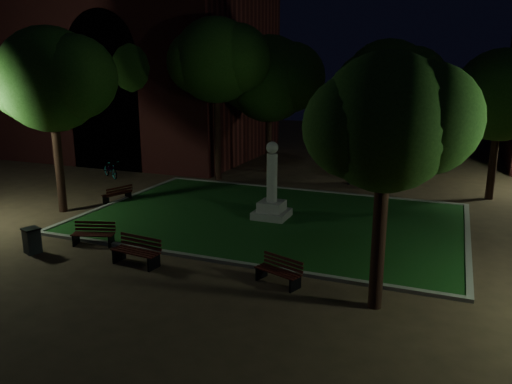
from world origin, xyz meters
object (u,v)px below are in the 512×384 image
Objects in this scene: bench_near_right at (279,272)px; bicycle at (111,169)px; monument at (272,197)px; bench_far_side at (363,178)px; bench_left_side at (118,195)px; bench_near_left at (137,252)px; bench_west_near at (94,234)px; trash_bin at (32,240)px.

bicycle reaches higher than bench_near_right.
monument is 1.79× the size of bench_far_side.
monument is 6.40m from bench_near_right.
monument reaches higher than bench_left_side.
bench_near_left is 1.08× the size of bench_west_near.
monument is 9.18m from trash_bin.
bicycle reaches higher than trash_bin.
bench_far_side is at bearing 76.61° from bench_near_left.
bench_left_side is at bearing 169.81° from bench_near_right.
monument reaches higher than bicycle.
monument is 12.11m from bicycle.
bench_near_right is (2.39, -5.91, -0.58)m from monument.
bicycle is at bearing 33.67° from bench_far_side.
bench_near_right is at bearing -68.03° from monument.
bicycle is at bearing 137.13° from bench_near_left.
bench_far_side is 2.01× the size of trash_bin.
bench_near_left reaches higher than bench_west_near.
bench_left_side is (-2.81, 5.13, -0.02)m from bench_west_near.
bicycle is (-6.50, 9.40, 0.11)m from bench_west_near.
bench_west_near is at bearing -165.52° from bench_near_right.
bench_far_side is at bearing -45.24° from bicycle.
monument is 1.87× the size of bench_near_left.
trash_bin is (-3.93, -0.47, 0.02)m from bench_near_left.
bench_left_side is (-5.33, 6.10, -0.07)m from bench_near_left.
bench_near_right is 13.27m from bench_far_side.
bench_far_side reaches higher than bench_near_left.
bench_far_side is at bearing 58.09° from trash_bin.
bench_left_side is at bearing -107.45° from bicycle.
bench_left_side is at bearing 57.01° from bench_far_side.
bicycle is (-13.75, 10.08, 0.12)m from bench_near_right.
bench_left_side is 1.67× the size of trash_bin.
bench_west_near reaches higher than bench_near_right.
bicycle is at bearing 159.89° from monument.
trash_bin is at bearing 30.73° from bench_left_side.
bench_far_side is (10.14, 7.47, 0.07)m from bench_left_side.
bench_near_right is 0.86× the size of bench_far_side.
bench_far_side is (0.08, 13.27, 0.06)m from bench_near_right.
bench_left_side is at bearing -179.20° from monument.
bench_near_right is at bearing 9.75° from bench_near_left.
bench_near_left reaches higher than bench_near_right.
bench_left_side is 12.59m from bench_far_side.
monument is at bearing 46.78° from trash_bin.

